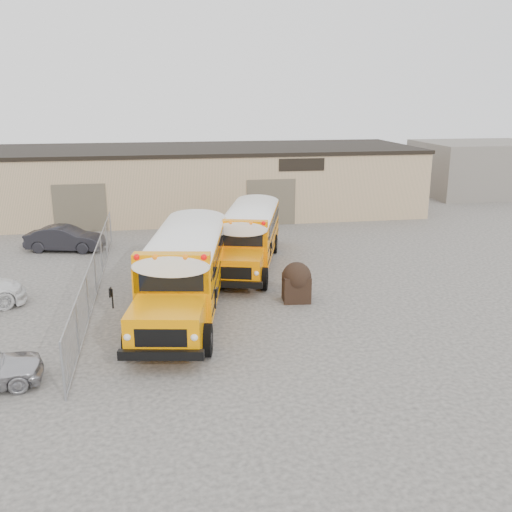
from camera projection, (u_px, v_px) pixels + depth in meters
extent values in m
plane|color=#42403D|center=(245.00, 311.00, 22.57)|extent=(120.00, 120.00, 0.00)
cube|color=tan|center=(203.00, 181.00, 40.92)|extent=(30.00, 10.00, 4.50)
cube|color=black|center=(202.00, 149.00, 40.30)|extent=(30.20, 10.20, 0.25)
cube|color=black|center=(302.00, 165.00, 36.69)|extent=(3.00, 0.08, 0.80)
cube|color=brown|center=(80.00, 208.00, 35.06)|extent=(3.20, 0.08, 3.00)
cube|color=brown|center=(271.00, 202.00, 37.02)|extent=(3.20, 0.08, 3.00)
cylinder|color=#94979C|center=(63.00, 372.00, 15.66)|extent=(0.07, 0.07, 1.80)
cylinder|color=#94979C|center=(77.00, 329.00, 18.50)|extent=(0.07, 0.07, 1.80)
cylinder|color=#94979C|center=(87.00, 298.00, 21.35)|extent=(0.07, 0.07, 1.80)
cylinder|color=#94979C|center=(95.00, 274.00, 24.19)|extent=(0.07, 0.07, 1.80)
cylinder|color=#94979C|center=(101.00, 255.00, 27.04)|extent=(0.07, 0.07, 1.80)
cylinder|color=#94979C|center=(106.00, 240.00, 29.88)|extent=(0.07, 0.07, 1.80)
cylinder|color=#94979C|center=(111.00, 227.00, 32.73)|extent=(0.07, 0.07, 1.80)
cylinder|color=#94979C|center=(94.00, 254.00, 23.95)|extent=(0.05, 18.00, 0.05)
cylinder|color=#94979C|center=(97.00, 293.00, 24.43)|extent=(0.05, 18.00, 0.05)
cube|color=#94979C|center=(95.00, 274.00, 24.19)|extent=(0.02, 18.00, 1.70)
cube|color=gray|center=(480.00, 168.00, 48.65)|extent=(10.00, 8.00, 4.40)
cube|color=#FF9300|center=(202.00, 228.00, 29.27)|extent=(4.06, 8.43, 2.18)
cube|color=#FF9300|center=(191.00, 266.00, 24.39)|extent=(2.72, 2.72, 1.22)
cube|color=black|center=(193.00, 235.00, 25.24)|extent=(2.16, 0.45, 0.80)
cube|color=white|center=(202.00, 204.00, 28.93)|extent=(4.07, 8.51, 0.43)
cube|color=#FF9300|center=(193.00, 219.00, 25.29)|extent=(2.66, 0.99, 0.38)
sphere|color=#E50705|center=(167.00, 217.00, 25.03)|extent=(0.21, 0.21, 0.21)
sphere|color=#E50705|center=(218.00, 217.00, 25.01)|extent=(0.21, 0.21, 0.21)
sphere|color=orange|center=(181.00, 217.00, 25.03)|extent=(0.21, 0.21, 0.21)
sphere|color=orange|center=(204.00, 217.00, 25.02)|extent=(0.21, 0.21, 0.21)
cube|color=black|center=(187.00, 286.00, 23.31)|extent=(2.61, 0.69, 0.30)
cube|color=black|center=(210.00, 228.00, 33.48)|extent=(2.60, 0.67, 0.30)
cube|color=black|center=(203.00, 229.00, 29.29)|extent=(4.07, 8.28, 0.06)
cube|color=black|center=(203.00, 215.00, 29.41)|extent=(3.86, 7.18, 0.66)
cylinder|color=black|center=(162.00, 279.00, 24.68)|extent=(0.49, 1.14, 1.11)
cylinder|color=black|center=(221.00, 279.00, 24.66)|extent=(0.49, 1.14, 1.11)
cylinder|color=black|center=(183.00, 241.00, 31.14)|extent=(0.49, 1.14, 1.11)
cylinder|color=black|center=(229.00, 241.00, 31.11)|extent=(0.49, 1.14, 1.11)
cube|color=#FF8600|center=(261.00, 210.00, 34.67)|extent=(4.30, 7.70, 1.97)
cube|color=#FF8600|center=(253.00, 235.00, 30.27)|extent=(2.61, 2.61, 1.11)
cube|color=black|center=(255.00, 213.00, 31.04)|extent=(1.92, 0.59, 0.72)
cube|color=white|center=(261.00, 191.00, 34.36)|extent=(4.32, 7.77, 0.39)
cube|color=#FF8600|center=(255.00, 201.00, 31.08)|extent=(2.40, 1.10, 0.35)
sphere|color=#E50705|center=(236.00, 199.00, 30.94)|extent=(0.19, 0.19, 0.19)
sphere|color=#E50705|center=(273.00, 200.00, 30.74)|extent=(0.19, 0.19, 0.19)
sphere|color=orange|center=(246.00, 200.00, 30.89)|extent=(0.19, 0.19, 0.19)
sphere|color=orange|center=(263.00, 200.00, 30.79)|extent=(0.19, 0.19, 0.19)
cube|color=black|center=(250.00, 249.00, 29.31)|extent=(2.33, 0.84, 0.27)
cube|color=black|center=(266.00, 212.00, 38.47)|extent=(2.32, 0.83, 0.27)
cube|color=black|center=(261.00, 211.00, 34.69)|extent=(4.30, 7.57, 0.06)
cube|color=black|center=(261.00, 200.00, 34.80)|extent=(4.02, 6.59, 0.60)
cylinder|color=black|center=(232.00, 244.00, 30.64)|extent=(0.53, 1.04, 1.00)
cylinder|color=black|center=(274.00, 245.00, 30.41)|extent=(0.53, 1.04, 1.00)
cylinder|color=black|center=(245.00, 220.00, 36.46)|extent=(0.53, 1.04, 1.00)
cylinder|color=black|center=(281.00, 221.00, 36.23)|extent=(0.53, 1.04, 1.00)
cylinder|color=#BF0505|center=(228.00, 216.00, 32.41)|extent=(0.17, 0.53, 0.54)
cube|color=black|center=(296.00, 288.00, 23.50)|extent=(1.19, 1.09, 1.10)
sphere|color=black|center=(297.00, 277.00, 23.36)|extent=(1.21, 1.21, 1.21)
imported|color=black|center=(65.00, 239.00, 31.05)|extent=(4.39, 2.39, 1.37)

